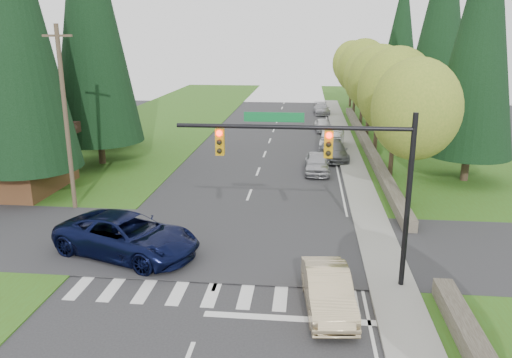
% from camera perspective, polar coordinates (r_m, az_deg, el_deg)
% --- Properties ---
extents(ground, '(120.00, 120.00, 0.00)m').
position_cam_1_polar(ground, '(16.74, -7.23, -18.22)').
color(ground, '#28282B').
rests_on(ground, ground).
extents(grass_east, '(14.00, 110.00, 0.06)m').
position_cam_1_polar(grass_east, '(36.02, 21.12, -0.12)').
color(grass_east, '#365617').
rests_on(grass_east, ground).
extents(grass_west, '(14.00, 110.00, 0.06)m').
position_cam_1_polar(grass_west, '(38.40, -19.61, 0.99)').
color(grass_west, '#365617').
rests_on(grass_west, ground).
extents(cross_street, '(120.00, 8.00, 0.10)m').
position_cam_1_polar(cross_street, '(23.65, -2.89, -7.37)').
color(cross_street, '#28282B').
rests_on(cross_street, ground).
extents(sidewalk_east, '(1.80, 80.00, 0.13)m').
position_cam_1_polar(sidewalk_east, '(36.81, 11.15, 1.06)').
color(sidewalk_east, gray).
rests_on(sidewalk_east, ground).
extents(curb_east, '(0.20, 80.00, 0.13)m').
position_cam_1_polar(curb_east, '(36.74, 9.83, 1.10)').
color(curb_east, gray).
rests_on(curb_east, ground).
extents(stone_wall_north, '(0.70, 40.00, 0.70)m').
position_cam_1_polar(stone_wall_north, '(44.67, 12.47, 3.99)').
color(stone_wall_north, '#4C4438').
rests_on(stone_wall_north, ground).
extents(traffic_signal, '(8.70, 0.37, 6.80)m').
position_cam_1_polar(traffic_signal, '(18.49, 8.74, 2.08)').
color(traffic_signal, black).
rests_on(traffic_signal, ground).
extents(brown_building, '(8.40, 8.40, 5.40)m').
position_cam_1_polar(brown_building, '(34.44, -26.60, 3.89)').
color(brown_building, '#4C2D19').
rests_on(brown_building, ground).
extents(utility_pole, '(1.60, 0.24, 10.00)m').
position_cam_1_polar(utility_pole, '(28.83, -20.91, 6.53)').
color(utility_pole, '#473828').
rests_on(utility_pole, ground).
extents(decid_tree_0, '(4.80, 4.80, 8.37)m').
position_cam_1_polar(decid_tree_0, '(28.30, 17.82, 7.59)').
color(decid_tree_0, '#38281C').
rests_on(decid_tree_0, ground).
extents(decid_tree_1, '(5.20, 5.20, 8.80)m').
position_cam_1_polar(decid_tree_1, '(35.12, 15.75, 9.59)').
color(decid_tree_1, '#38281C').
rests_on(decid_tree_1, ground).
extents(decid_tree_2, '(5.00, 5.00, 8.82)m').
position_cam_1_polar(decid_tree_2, '(41.97, 13.92, 10.86)').
color(decid_tree_2, '#38281C').
rests_on(decid_tree_2, ground).
extents(decid_tree_3, '(5.00, 5.00, 8.55)m').
position_cam_1_polar(decid_tree_3, '(48.92, 12.93, 11.29)').
color(decid_tree_3, '#38281C').
rests_on(decid_tree_3, ground).
extents(decid_tree_4, '(5.40, 5.40, 9.18)m').
position_cam_1_polar(decid_tree_4, '(55.85, 12.22, 12.28)').
color(decid_tree_4, '#38281C').
rests_on(decid_tree_4, ground).
extents(decid_tree_5, '(4.80, 4.80, 8.30)m').
position_cam_1_polar(decid_tree_5, '(62.81, 11.34, 12.22)').
color(decid_tree_5, '#38281C').
rests_on(decid_tree_5, ground).
extents(decid_tree_6, '(5.20, 5.20, 8.86)m').
position_cam_1_polar(decid_tree_6, '(69.77, 10.92, 12.87)').
color(decid_tree_6, '#38281C').
rests_on(decid_tree_6, ground).
extents(conifer_w_a, '(6.12, 6.12, 19.80)m').
position_cam_1_polar(conifer_w_a, '(31.99, -26.19, 17.01)').
color(conifer_w_a, '#38281C').
rests_on(conifer_w_a, ground).
extents(conifer_w_b, '(5.44, 5.44, 17.80)m').
position_cam_1_polar(conifer_w_b, '(36.94, -26.78, 15.03)').
color(conifer_w_b, '#38281C').
rests_on(conifer_w_b, ground).
extents(conifer_w_c, '(6.46, 6.46, 20.80)m').
position_cam_1_polar(conifer_w_c, '(38.68, -18.53, 18.09)').
color(conifer_w_c, '#38281C').
rests_on(conifer_w_c, ground).
extents(conifer_w_e, '(5.78, 5.78, 18.80)m').
position_cam_1_polar(conifer_w_e, '(44.95, -17.64, 16.48)').
color(conifer_w_e, '#38281C').
rests_on(conifer_w_e, ground).
extents(conifer_e_a, '(5.44, 5.44, 17.80)m').
position_cam_1_polar(conifer_e_a, '(35.08, 24.40, 15.34)').
color(conifer_e_a, '#38281C').
rests_on(conifer_e_a, ground).
extents(conifer_e_b, '(6.12, 6.12, 19.80)m').
position_cam_1_polar(conifer_e_b, '(48.85, 20.52, 16.73)').
color(conifer_e_b, '#38281C').
rests_on(conifer_e_b, ground).
extents(conifer_e_c, '(5.10, 5.10, 16.80)m').
position_cam_1_polar(conifer_e_c, '(62.34, 16.27, 15.34)').
color(conifer_e_c, '#38281C').
rests_on(conifer_e_c, ground).
extents(sedan_champagne, '(1.99, 4.56, 1.46)m').
position_cam_1_polar(sedan_champagne, '(18.23, 8.22, -12.49)').
color(sedan_champagne, beige).
rests_on(sedan_champagne, ground).
extents(suv_navy, '(7.21, 5.05, 1.83)m').
position_cam_1_polar(suv_navy, '(22.83, -14.49, -6.29)').
color(suv_navy, black).
rests_on(suv_navy, ground).
extents(parked_car_a, '(1.76, 4.29, 1.46)m').
position_cam_1_polar(parked_car_a, '(35.60, 7.00, 1.85)').
color(parked_car_a, '#A9AAAE').
rests_on(parked_car_a, ground).
extents(parked_car_b, '(2.31, 4.94, 1.40)m').
position_cam_1_polar(parked_car_b, '(39.75, 8.93, 3.22)').
color(parked_car_b, slate).
rests_on(parked_car_b, ground).
extents(parked_car_c, '(2.35, 5.11, 1.62)m').
position_cam_1_polar(parked_car_c, '(43.35, 8.70, 4.45)').
color(parked_car_c, silver).
rests_on(parked_car_c, ground).
extents(parked_car_d, '(1.90, 3.92, 1.29)m').
position_cam_1_polar(parked_car_d, '(51.45, 7.66, 6.12)').
color(parked_car_d, silver).
rests_on(parked_car_d, ground).
extents(parked_car_e, '(2.09, 4.59, 1.30)m').
position_cam_1_polar(parked_car_e, '(63.10, 7.53, 7.95)').
color(parked_car_e, '#A7A8AC').
rests_on(parked_car_e, ground).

